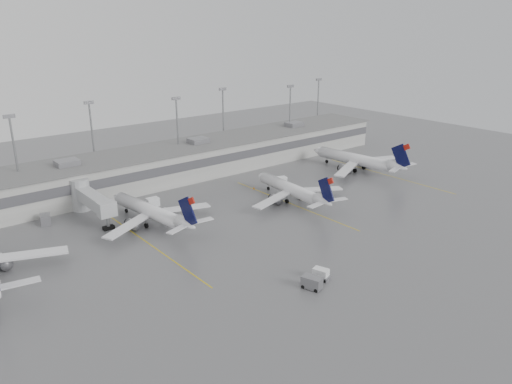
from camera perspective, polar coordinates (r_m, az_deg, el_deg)
ground at (r=85.88m, az=6.34°, el=-8.24°), size 260.00×260.00×0.00m
terminal at (r=128.77m, az=-12.16°, el=2.81°), size 152.00×17.00×9.45m
light_masts at (r=131.94m, az=-13.55°, el=6.62°), size 142.40×8.00×20.60m
jet_bridge_right at (r=110.43m, az=-18.65°, el=-0.66°), size 4.00×17.20×7.00m
stand_markings at (r=102.46m, az=-3.20°, el=-3.48°), size 105.25×40.00×0.01m
jet_mid_left at (r=102.34m, az=-11.78°, el=-2.19°), size 24.99×28.18×9.14m
jet_mid_right at (r=113.57m, az=4.20°, el=0.28°), size 24.69×27.77×8.99m
jet_far_right at (r=139.52m, az=11.63°, el=3.65°), size 27.63×31.09×10.06m
baggage_tug at (r=81.30m, az=7.40°, el=-9.39°), size 2.55×3.22×1.81m
baggage_cart at (r=78.37m, az=6.40°, el=-10.23°), size 2.63×3.47×1.98m
gse_uld_b at (r=113.14m, az=-11.73°, el=-1.13°), size 2.78×1.91×1.92m
gse_uld_c at (r=125.74m, az=2.87°, el=1.31°), size 3.12×2.50×1.93m
gse_loader at (r=109.83m, az=-22.91°, el=-2.91°), size 2.68×3.50×1.94m
cone_b at (r=100.38m, az=-16.28°, el=-4.54°), size 0.45×0.45×0.71m
cone_c at (r=122.09m, az=-0.24°, el=0.47°), size 0.42×0.42×0.68m
cone_d at (r=143.52m, az=13.42°, el=2.79°), size 0.42×0.42×0.67m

